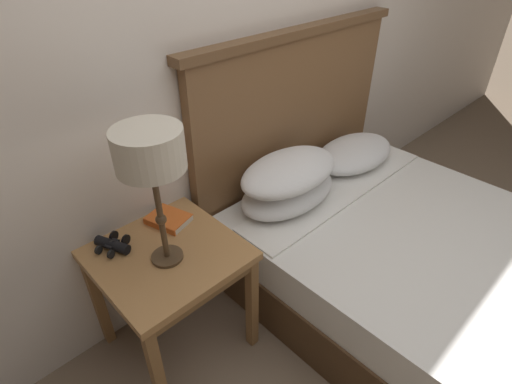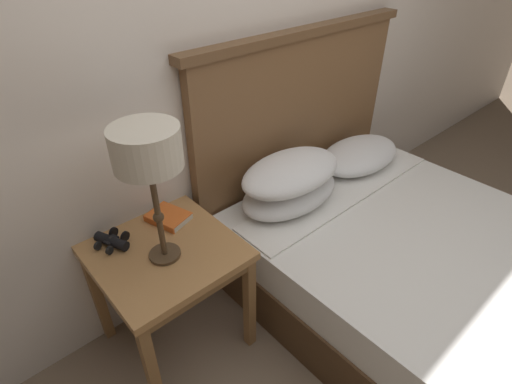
{
  "view_description": "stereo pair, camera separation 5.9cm",
  "coord_description": "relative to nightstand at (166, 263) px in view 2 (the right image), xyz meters",
  "views": [
    {
      "loc": [
        -1.22,
        -0.34,
        1.76
      ],
      "look_at": [
        -0.16,
        0.77,
        0.71
      ],
      "focal_mm": 28.0,
      "sensor_mm": 36.0,
      "label": 1
    },
    {
      "loc": [
        -1.18,
        -0.38,
        1.76
      ],
      "look_at": [
        -0.16,
        0.77,
        0.71
      ],
      "focal_mm": 28.0,
      "sensor_mm": 36.0,
      "label": 2
    }
  ],
  "objects": [
    {
      "name": "book_on_nightstand",
      "position": [
        0.12,
        0.16,
        0.1
      ],
      "size": [
        0.19,
        0.21,
        0.03
      ],
      "color": "silver",
      "rests_on": "nightstand"
    },
    {
      "name": "nightstand",
      "position": [
        0.0,
        0.0,
        0.0
      ],
      "size": [
        0.58,
        0.58,
        0.61
      ],
      "color": "#AD7A47",
      "rests_on": "ground_plane"
    },
    {
      "name": "ground_plane",
      "position": [
        0.63,
        -0.82,
        -0.53
      ],
      "size": [
        20.0,
        20.0,
        0.0
      ],
      "primitive_type": "plane",
      "color": "#7A6651",
      "rests_on": "ground"
    },
    {
      "name": "binoculars_pair",
      "position": [
        -0.15,
        0.17,
        0.1
      ],
      "size": [
        0.16,
        0.16,
        0.05
      ],
      "color": "black",
      "rests_on": "nightstand"
    },
    {
      "name": "bed",
      "position": [
        1.06,
        -0.62,
        -0.23
      ],
      "size": [
        1.55,
        1.99,
        1.31
      ],
      "color": "#4E3520",
      "rests_on": "ground_plane"
    },
    {
      "name": "wall_back",
      "position": [
        0.63,
        0.31,
        0.77
      ],
      "size": [
        8.0,
        0.06,
        2.6
      ],
      "color": "silver",
      "rests_on": "ground_plane"
    },
    {
      "name": "table_lamp",
      "position": [
        -0.02,
        -0.04,
        0.57
      ],
      "size": [
        0.25,
        0.25,
        0.58
      ],
      "color": "#4C3823",
      "rests_on": "nightstand"
    }
  ]
}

